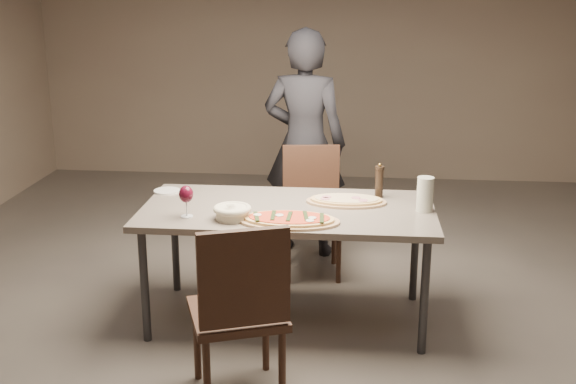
# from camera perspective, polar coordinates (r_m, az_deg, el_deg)

# --- Properties ---
(room) EXTENTS (7.00, 7.00, 7.00)m
(room) POSITION_cam_1_polar(r_m,az_deg,el_deg) (4.29, 0.00, 7.06)
(room) COLOR #5F5852
(room) RESTS_ON ground
(dining_table) EXTENTS (1.80, 0.90, 0.75)m
(dining_table) POSITION_cam_1_polar(r_m,az_deg,el_deg) (4.46, 0.00, -1.93)
(dining_table) COLOR #70665C
(dining_table) RESTS_ON ground
(zucchini_pizza) EXTENTS (0.59, 0.32, 0.05)m
(zucchini_pizza) POSITION_cam_1_polar(r_m,az_deg,el_deg) (4.17, 0.10, -2.21)
(zucchini_pizza) COLOR tan
(zucchini_pizza) RESTS_ON dining_table
(ham_pizza) EXTENTS (0.50, 0.28, 0.04)m
(ham_pizza) POSITION_cam_1_polar(r_m,az_deg,el_deg) (4.54, 4.62, -0.68)
(ham_pizza) COLOR tan
(ham_pizza) RESTS_ON dining_table
(bread_basket) EXTENTS (0.22, 0.22, 0.08)m
(bread_basket) POSITION_cam_1_polar(r_m,az_deg,el_deg) (4.23, -4.43, -1.54)
(bread_basket) COLOR beige
(bread_basket) RESTS_ON dining_table
(oil_dish) EXTENTS (0.12, 0.12, 0.01)m
(oil_dish) POSITION_cam_1_polar(r_m,az_deg,el_deg) (4.19, -0.26, -2.25)
(oil_dish) COLOR white
(oil_dish) RESTS_ON dining_table
(pepper_mill_left) EXTENTS (0.05, 0.05, 0.21)m
(pepper_mill_left) POSITION_cam_1_polar(r_m,az_deg,el_deg) (4.40, 10.80, -0.35)
(pepper_mill_left) COLOR black
(pepper_mill_left) RESTS_ON dining_table
(pepper_mill_right) EXTENTS (0.06, 0.06, 0.23)m
(pepper_mill_right) POSITION_cam_1_polar(r_m,az_deg,el_deg) (4.66, 7.22, 0.86)
(pepper_mill_right) COLOR black
(pepper_mill_right) RESTS_ON dining_table
(carafe) EXTENTS (0.10, 0.10, 0.21)m
(carafe) POSITION_cam_1_polar(r_m,az_deg,el_deg) (4.42, 10.78, -0.17)
(carafe) COLOR silver
(carafe) RESTS_ON dining_table
(wine_glass) EXTENTS (0.09, 0.09, 0.19)m
(wine_glass) POSITION_cam_1_polar(r_m,az_deg,el_deg) (4.27, -8.05, -0.25)
(wine_glass) COLOR silver
(wine_glass) RESTS_ON dining_table
(side_plate) EXTENTS (0.17, 0.17, 0.01)m
(side_plate) POSITION_cam_1_polar(r_m,az_deg,el_deg) (4.83, -9.54, 0.09)
(side_plate) COLOR white
(side_plate) RESTS_ON dining_table
(chair_near) EXTENTS (0.59, 0.59, 0.98)m
(chair_near) POSITION_cam_1_polar(r_m,az_deg,el_deg) (3.63, -3.80, -8.83)
(chair_near) COLOR #3C2419
(chair_near) RESTS_ON ground
(chair_far) EXTENTS (0.49, 0.49, 0.93)m
(chair_far) POSITION_cam_1_polar(r_m,az_deg,el_deg) (5.31, 1.88, -0.86)
(chair_far) COLOR #3C2419
(chair_far) RESTS_ON ground
(diner) EXTENTS (0.70, 0.52, 1.76)m
(diner) POSITION_cam_1_polar(r_m,az_deg,el_deg) (5.57, 1.33, 3.85)
(diner) COLOR black
(diner) RESTS_ON ground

